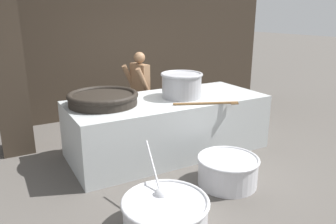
% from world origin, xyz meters
% --- Properties ---
extents(ground_plane, '(60.00, 60.00, 0.00)m').
position_xyz_m(ground_plane, '(0.00, 0.00, 0.00)').
color(ground_plane, '#56514C').
extents(back_wall, '(8.68, 0.24, 4.08)m').
position_xyz_m(back_wall, '(0.00, 2.74, 2.04)').
color(back_wall, '#382D23').
rests_on(back_wall, ground_plane).
extents(support_pillar, '(0.51, 0.51, 4.08)m').
position_xyz_m(support_pillar, '(-2.35, 1.29, 2.04)').
color(support_pillar, '#382D23').
rests_on(support_pillar, ground_plane).
extents(hearth_platform, '(3.39, 1.46, 0.97)m').
position_xyz_m(hearth_platform, '(0.00, 0.00, 0.48)').
color(hearth_platform, '#B2B7B7').
rests_on(hearth_platform, ground_plane).
extents(giant_wok_near, '(1.12, 1.12, 0.20)m').
position_xyz_m(giant_wok_near, '(-1.09, 0.16, 1.07)').
color(giant_wok_near, black).
rests_on(giant_wok_near, hearth_platform).
extents(stock_pot, '(0.73, 0.73, 0.43)m').
position_xyz_m(stock_pot, '(0.25, -0.03, 1.19)').
color(stock_pot, '#9E9EA3').
rests_on(stock_pot, hearth_platform).
extents(stirring_paddle, '(1.00, 0.48, 0.04)m').
position_xyz_m(stirring_paddle, '(0.40, -0.65, 0.98)').
color(stirring_paddle, brown).
rests_on(stirring_paddle, hearth_platform).
extents(cook, '(0.44, 0.64, 1.63)m').
position_xyz_m(cook, '(0.04, 1.27, 0.88)').
color(cook, '#8C6647').
rests_on(cook, ground_plane).
extents(prep_bowl_vegetables, '(1.00, 1.29, 0.79)m').
position_xyz_m(prep_bowl_vegetables, '(-1.10, -1.93, 0.21)').
color(prep_bowl_vegetables, silver).
rests_on(prep_bowl_vegetables, ground_plane).
extents(prep_bowl_meat, '(0.88, 0.88, 0.42)m').
position_xyz_m(prep_bowl_meat, '(0.17, -1.46, 0.23)').
color(prep_bowl_meat, silver).
rests_on(prep_bowl_meat, ground_plane).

